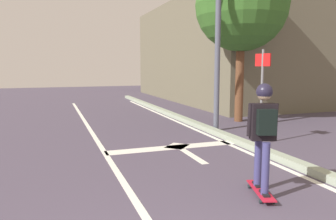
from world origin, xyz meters
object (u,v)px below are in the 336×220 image
object	(u,v)px
skateboard	(261,191)
roadside_tree	(242,5)
traffic_signal_mast	(195,6)
street_sign_post	(262,83)
skater	(264,124)

from	to	relation	value
skateboard	roadside_tree	xyz separation A→B (m)	(3.25, 5.88, 3.85)
traffic_signal_mast	street_sign_post	world-z (taller)	traffic_signal_mast
skateboard	street_sign_post	xyz separation A→B (m)	(1.93, 2.75, 1.43)
skateboard	traffic_signal_mast	bearing A→B (deg)	77.94
traffic_signal_mast	roadside_tree	distance (m)	2.59
traffic_signal_mast	street_sign_post	distance (m)	2.95
skater	roadside_tree	distance (m)	7.31
skateboard	skater	size ratio (longest dim) A/B	0.56
roadside_tree	skater	bearing A→B (deg)	-118.88
street_sign_post	roadside_tree	xyz separation A→B (m)	(1.32, 3.12, 2.42)
skateboard	traffic_signal_mast	world-z (taller)	traffic_signal_mast
street_sign_post	roadside_tree	bearing A→B (deg)	67.14
skater	street_sign_post	xyz separation A→B (m)	(1.93, 2.77, 0.43)
skater	skateboard	bearing A→B (deg)	71.94
roadside_tree	skateboard	bearing A→B (deg)	-118.91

